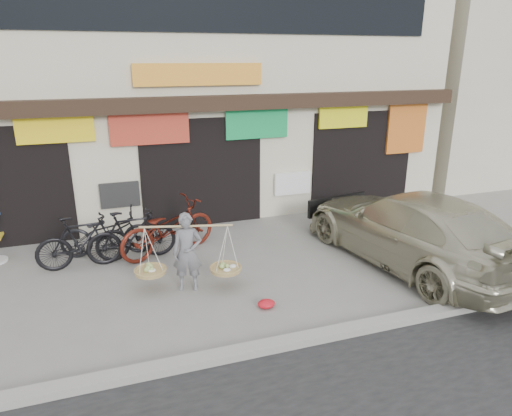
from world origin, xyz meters
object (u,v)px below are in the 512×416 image
object	(u,v)px
street_vendor	(188,256)
bike_2	(168,228)
suv	(411,228)
bike_0	(107,233)
bike_1	(132,236)
bike_3	(83,241)

from	to	relation	value
street_vendor	bike_2	world-z (taller)	street_vendor
street_vendor	suv	bearing A→B (deg)	11.19
bike_0	bike_1	distance (m)	0.65
street_vendor	bike_0	distance (m)	2.48
bike_2	bike_1	bearing A→B (deg)	76.00
street_vendor	bike_0	size ratio (longest dim) A/B	0.96
suv	bike_1	bearing A→B (deg)	-28.54
street_vendor	bike_2	xyz separation A→B (m)	(-0.11, 1.75, -0.08)
bike_1	bike_0	bearing A→B (deg)	42.12
street_vendor	bike_3	world-z (taller)	street_vendor
street_vendor	suv	distance (m)	4.57
bike_3	bike_1	bearing A→B (deg)	-95.23
bike_0	suv	xyz separation A→B (m)	(5.91, -2.35, 0.24)
bike_1	bike_2	xyz separation A→B (m)	(0.77, 0.11, 0.04)
bike_3	bike_0	bearing A→B (deg)	-52.14
bike_0	bike_2	world-z (taller)	bike_2
street_vendor	bike_1	size ratio (longest dim) A/B	1.02
street_vendor	bike_3	xyz separation A→B (m)	(-1.82, 1.63, -0.12)
street_vendor	bike_0	bearing A→B (deg)	137.77
street_vendor	bike_1	bearing A→B (deg)	132.80
bike_2	suv	bearing A→B (deg)	-135.93
street_vendor	bike_2	distance (m)	1.75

